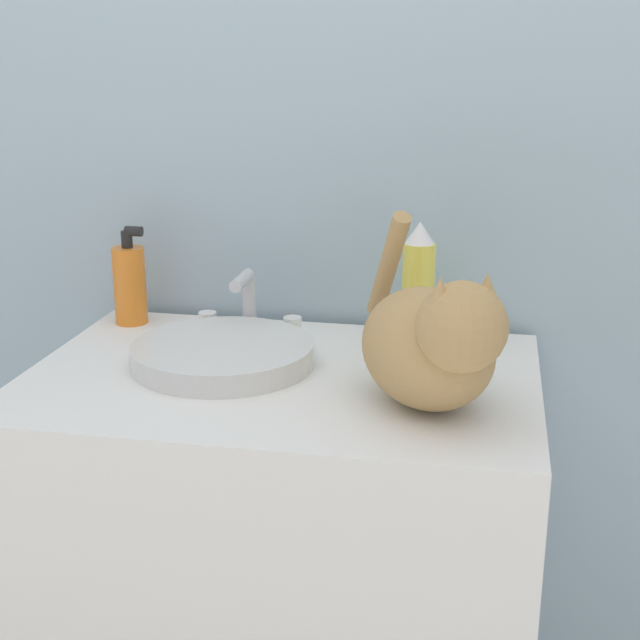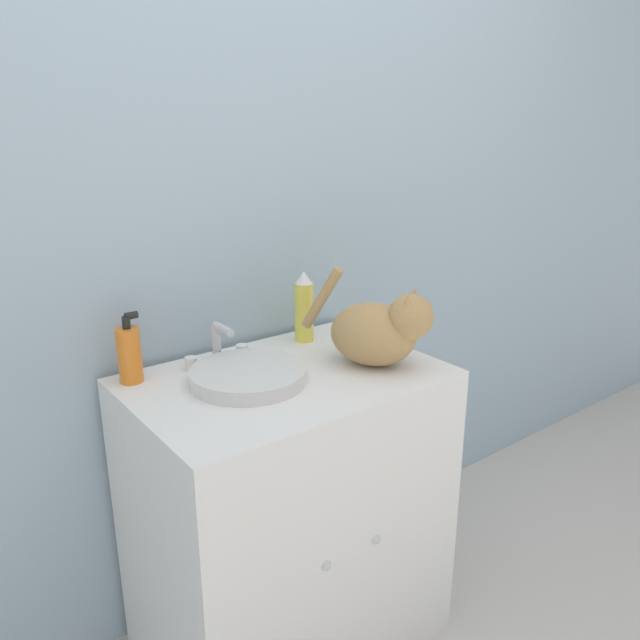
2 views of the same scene
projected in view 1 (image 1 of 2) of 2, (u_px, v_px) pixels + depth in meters
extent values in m
cube|color=#9EB7C6|center=(320.00, 82.00, 1.54)|extent=(6.00, 0.05, 2.50)
cube|color=white|center=(284.00, 603.00, 1.50)|extent=(0.79, 0.53, 0.83)
cylinder|color=silver|center=(223.00, 354.00, 1.40)|extent=(0.29, 0.29, 0.04)
cylinder|color=silver|center=(249.00, 304.00, 1.54)|extent=(0.02, 0.02, 0.11)
cylinder|color=silver|center=(242.00, 281.00, 1.49)|extent=(0.02, 0.08, 0.02)
cylinder|color=white|center=(208.00, 322.00, 1.57)|extent=(0.03, 0.03, 0.03)
cylinder|color=white|center=(293.00, 327.00, 1.54)|extent=(0.03, 0.03, 0.03)
ellipsoid|color=tan|center=(427.00, 348.00, 1.24)|extent=(0.26, 0.29, 0.17)
sphere|color=tan|center=(462.00, 327.00, 1.13)|extent=(0.16, 0.16, 0.12)
cone|color=tan|center=(440.00, 293.00, 1.10)|extent=(0.05, 0.05, 0.04)
cone|color=tan|center=(487.00, 289.00, 1.12)|extent=(0.05, 0.05, 0.04)
cylinder|color=tan|center=(388.00, 266.00, 1.34)|extent=(0.08, 0.12, 0.18)
cylinder|color=orange|center=(130.00, 286.00, 1.60)|extent=(0.06, 0.06, 0.14)
cylinder|color=black|center=(127.00, 239.00, 1.57)|extent=(0.02, 0.02, 0.03)
cylinder|color=black|center=(134.00, 231.00, 1.57)|extent=(0.03, 0.02, 0.02)
cylinder|color=#EADB4C|center=(418.00, 294.00, 1.48)|extent=(0.05, 0.05, 0.17)
cone|color=white|center=(420.00, 233.00, 1.45)|extent=(0.05, 0.05, 0.04)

